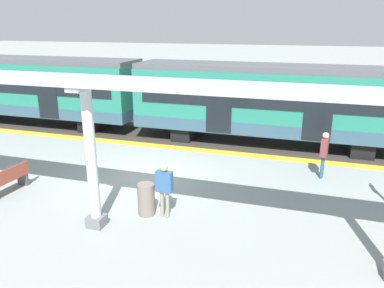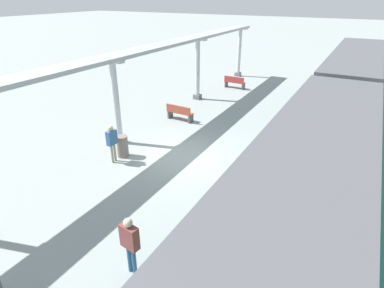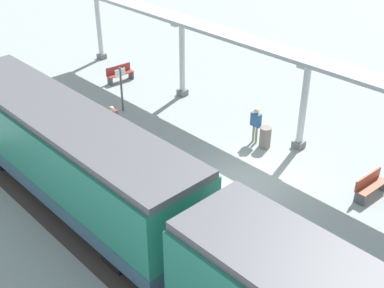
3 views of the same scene
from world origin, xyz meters
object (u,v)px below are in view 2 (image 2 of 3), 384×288
at_px(canopy_pillar_third, 116,103).
at_px(passenger_waiting_near_edge, 130,240).
at_px(train_near_carriage, 351,83).
at_px(passenger_by_the_benches, 112,140).
at_px(canopy_pillar_second, 198,69).
at_px(trash_bin, 122,146).
at_px(bench_near_end, 234,82).
at_px(bench_mid_platform, 180,113).
at_px(canopy_pillar_nearest, 239,52).
at_px(train_far_carriage, 306,204).

relative_size(canopy_pillar_third, passenger_waiting_near_edge, 2.30).
distance_m(train_near_carriage, passenger_by_the_benches, 13.16).
distance_m(canopy_pillar_second, passenger_by_the_benches, 9.30).
bearing_deg(trash_bin, bench_near_end, -90.70).
height_order(canopy_pillar_third, bench_mid_platform, canopy_pillar_third).
bearing_deg(trash_bin, canopy_pillar_nearest, -86.38).
distance_m(train_near_carriage, canopy_pillar_second, 8.85).
bearing_deg(canopy_pillar_third, passenger_by_the_benches, 122.56).
xyz_separation_m(canopy_pillar_third, bench_mid_platform, (-0.96, -3.75, -1.48)).
bearing_deg(canopy_pillar_nearest, bench_near_end, 107.41).
bearing_deg(bench_mid_platform, canopy_pillar_second, -76.08).
xyz_separation_m(train_far_carriage, trash_bin, (7.73, -2.51, -1.37)).
bearing_deg(passenger_by_the_benches, passenger_waiting_near_edge, 135.48).
distance_m(train_near_carriage, bench_mid_platform, 9.51).
height_order(bench_mid_platform, passenger_by_the_benches, passenger_by_the_benches).
height_order(train_far_carriage, canopy_pillar_third, canopy_pillar_third).
bearing_deg(bench_near_end, passenger_by_the_benches, 89.30).
bearing_deg(passenger_by_the_benches, canopy_pillar_nearest, -86.52).
xyz_separation_m(bench_near_end, passenger_waiting_near_edge, (-4.12, 16.93, 0.59)).
distance_m(canopy_pillar_nearest, canopy_pillar_second, 7.21).
xyz_separation_m(train_far_carriage, bench_near_end, (7.58, -14.68, -1.39)).
distance_m(train_far_carriage, canopy_pillar_third, 9.42).
bearing_deg(passenger_waiting_near_edge, canopy_pillar_second, -68.52).
xyz_separation_m(canopy_pillar_third, passenger_waiting_near_edge, (-5.27, 5.77, -0.89)).
relative_size(train_near_carriage, bench_mid_platform, 7.87).
distance_m(canopy_pillar_nearest, trash_bin, 15.94).
bearing_deg(passenger_by_the_benches, trash_bin, -90.62).
relative_size(canopy_pillar_nearest, passenger_by_the_benches, 2.40).
relative_size(bench_mid_platform, passenger_by_the_benches, 0.96).
relative_size(canopy_pillar_third, bench_mid_platform, 2.49).
relative_size(canopy_pillar_second, trash_bin, 4.12).
bearing_deg(trash_bin, passenger_by_the_benches, 89.38).
bearing_deg(canopy_pillar_second, passenger_waiting_near_edge, 111.48).
xyz_separation_m(train_near_carriage, canopy_pillar_third, (8.74, 9.05, 0.09)).
bearing_deg(canopy_pillar_second, canopy_pillar_nearest, -90.00).
xyz_separation_m(train_far_carriage, canopy_pillar_nearest, (8.74, -18.35, 0.09)).
bearing_deg(passenger_waiting_near_edge, passenger_by_the_benches, -44.52).
bearing_deg(bench_near_end, train_far_carriage, 117.32).
distance_m(train_near_carriage, train_far_carriage, 12.57).
relative_size(canopy_pillar_second, passenger_waiting_near_edge, 2.30).
xyz_separation_m(train_near_carriage, canopy_pillar_second, (8.74, 1.42, 0.09)).
bearing_deg(canopy_pillar_nearest, passenger_waiting_near_edge, 104.36).
bearing_deg(bench_near_end, canopy_pillar_second, 71.93).
xyz_separation_m(canopy_pillar_nearest, canopy_pillar_second, (0.00, 7.21, 0.00)).
height_order(canopy_pillar_nearest, canopy_pillar_second, same).
height_order(canopy_pillar_nearest, canopy_pillar_third, same).
distance_m(canopy_pillar_nearest, bench_mid_platform, 11.23).
bearing_deg(bench_mid_platform, canopy_pillar_nearest, -85.03).
distance_m(trash_bin, passenger_waiting_near_edge, 6.42).
relative_size(canopy_pillar_third, bench_near_end, 2.50).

